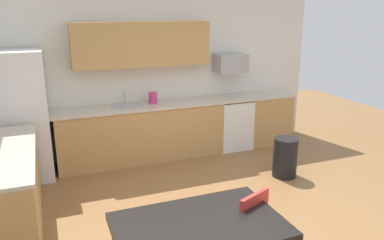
{
  "coord_description": "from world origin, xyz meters",
  "views": [
    {
      "loc": [
        -1.81,
        -3.62,
        2.46
      ],
      "look_at": [
        0.0,
        1.0,
        1.0
      ],
      "focal_mm": 35.88,
      "sensor_mm": 36.0,
      "label": 1
    }
  ],
  "objects": [
    {
      "name": "chair_near_table",
      "position": [
        -0.1,
        -1.03,
        0.5
      ],
      "size": [
        0.52,
        0.52,
        0.85
      ],
      "color": "red",
      "rests_on": "ground"
    },
    {
      "name": "sink_basin",
      "position": [
        -0.6,
        2.3,
        0.88
      ],
      "size": [
        0.48,
        0.4,
        0.14
      ],
      "primitive_type": "cube",
      "color": "#A5A8AD",
      "rests_on": "countertop_back"
    },
    {
      "name": "sink_faucet",
      "position": [
        -0.6,
        2.48,
        1.04
      ],
      "size": [
        0.02,
        0.02,
        0.24
      ],
      "primitive_type": "cylinder",
      "color": "#B2B5BA",
      "rests_on": "countertop_back"
    },
    {
      "name": "countertop_back",
      "position": [
        0.0,
        2.3,
        0.92
      ],
      "size": [
        4.8,
        0.64,
        0.04
      ],
      "primitive_type": "cube",
      "color": "beige",
      "rests_on": "cabinet_run_back"
    },
    {
      "name": "dining_table",
      "position": [
        -0.73,
        -1.04,
        0.69
      ],
      "size": [
        1.4,
        0.9,
        0.75
      ],
      "color": "black",
      "rests_on": "ground"
    },
    {
      "name": "ground_plane",
      "position": [
        0.0,
        0.0,
        0.0
      ],
      "size": [
        12.0,
        12.0,
        0.0
      ],
      "primitive_type": "plane",
      "color": "olive"
    },
    {
      "name": "cabinet_run_left",
      "position": [
        -2.3,
        0.8,
        0.45
      ],
      "size": [
        0.6,
        2.0,
        0.9
      ],
      "primitive_type": "cube",
      "color": "tan",
      "rests_on": "ground"
    },
    {
      "name": "wall_back",
      "position": [
        0.0,
        2.65,
        1.35
      ],
      "size": [
        5.8,
        0.1,
        2.7
      ],
      "primitive_type": "cube",
      "color": "silver",
      "rests_on": "ground"
    },
    {
      "name": "kettle",
      "position": [
        -0.16,
        2.35,
        1.02
      ],
      "size": [
        0.14,
        0.14,
        0.2
      ],
      "primitive_type": "cylinder",
      "color": "#CC3372",
      "rests_on": "countertop_back"
    },
    {
      "name": "refrigerator",
      "position": [
        -2.18,
        2.22,
        0.95
      ],
      "size": [
        0.76,
        0.7,
        1.89
      ],
      "primitive_type": "cube",
      "color": "white",
      "rests_on": "ground"
    },
    {
      "name": "trash_bin",
      "position": [
        1.45,
        0.86,
        0.3
      ],
      "size": [
        0.36,
        0.36,
        0.6
      ],
      "primitive_type": "cylinder",
      "color": "black",
      "rests_on": "ground"
    },
    {
      "name": "upper_cabinets_back",
      "position": [
        -0.3,
        2.43,
        1.9
      ],
      "size": [
        2.2,
        0.34,
        0.7
      ],
      "primitive_type": "cube",
      "color": "tan"
    },
    {
      "name": "oven_range",
      "position": [
        1.28,
        2.3,
        0.46
      ],
      "size": [
        0.6,
        0.6,
        0.91
      ],
      "color": "white",
      "rests_on": "ground"
    },
    {
      "name": "cabinet_run_back_right",
      "position": [
        1.99,
        2.3,
        0.45
      ],
      "size": [
        0.82,
        0.6,
        0.9
      ],
      "primitive_type": "cube",
      "color": "tan",
      "rests_on": "ground"
    },
    {
      "name": "countertop_left",
      "position": [
        -2.3,
        0.8,
        0.92
      ],
      "size": [
        0.64,
        2.0,
        0.04
      ],
      "primitive_type": "cube",
      "color": "beige",
      "rests_on": "cabinet_run_left"
    },
    {
      "name": "cabinet_run_back",
      "position": [
        -0.39,
        2.3,
        0.45
      ],
      "size": [
        2.73,
        0.6,
        0.9
      ],
      "primitive_type": "cube",
      "color": "tan",
      "rests_on": "ground"
    },
    {
      "name": "microwave",
      "position": [
        1.28,
        2.4,
        1.52
      ],
      "size": [
        0.54,
        0.36,
        0.32
      ],
      "primitive_type": "cube",
      "color": "#9EA0A5"
    }
  ]
}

